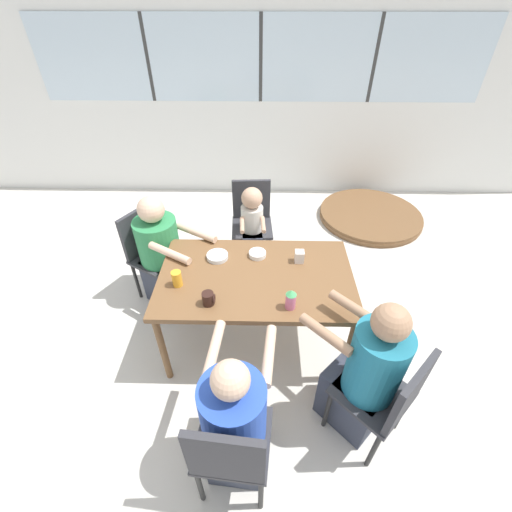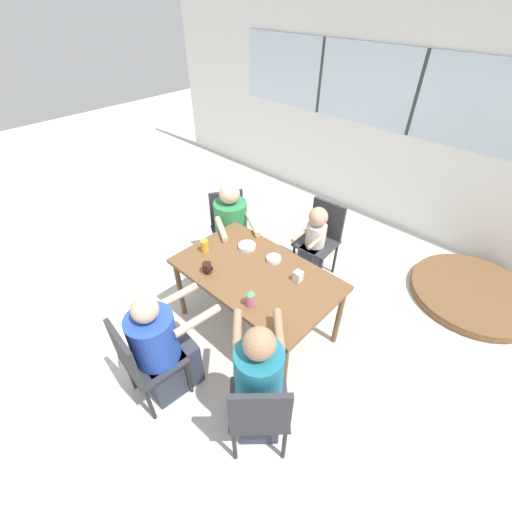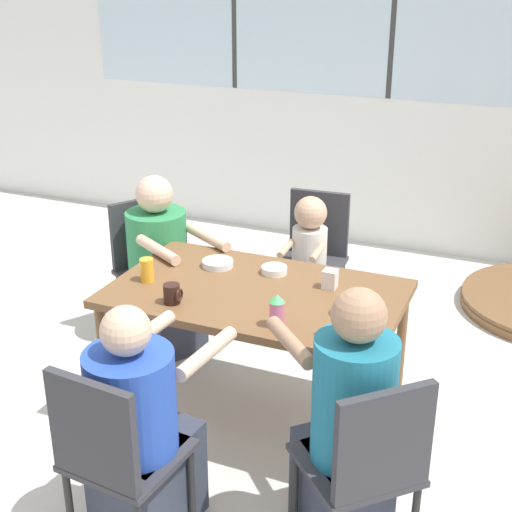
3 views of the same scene
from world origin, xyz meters
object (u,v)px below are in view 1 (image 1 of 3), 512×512
(chair_for_toddler, at_px, (252,216))
(juice_glass, at_px, (177,279))
(chair_for_man_teal_shirt, at_px, (150,248))
(folded_table_stack, at_px, (370,216))
(chair_for_man_blue_shirt, at_px, (389,396))
(person_toddler, at_px, (252,231))
(sippy_cup, at_px, (291,299))
(person_man_teal_shirt, at_px, (165,258))
(milk_carton_small, at_px, (299,256))
(bowl_cereal, at_px, (257,254))
(bowl_white_shallow, at_px, (217,256))
(person_man_blue_shirt, at_px, (364,377))
(person_woman_green_shirt, at_px, (236,422))
(coffee_mug, at_px, (209,299))
(chair_for_woman_green_shirt, at_px, (230,451))

(chair_for_toddler, height_order, juice_glass, chair_for_toddler)
(chair_for_man_teal_shirt, xyz_separation_m, folded_table_stack, (2.38, 1.33, -0.47))
(chair_for_man_blue_shirt, relative_size, person_toddler, 0.97)
(sippy_cup, bearing_deg, chair_for_man_teal_shirt, 143.86)
(person_man_teal_shirt, relative_size, juice_glass, 9.00)
(juice_glass, xyz_separation_m, milk_carton_small, (0.87, 0.28, -0.01))
(person_toddler, distance_m, bowl_cereal, 0.79)
(bowl_white_shallow, bearing_deg, person_man_blue_shirt, -41.99)
(chair_for_toddler, bearing_deg, person_woman_green_shirt, 85.84)
(chair_for_toddler, xyz_separation_m, bowl_white_shallow, (-0.23, -0.92, 0.21))
(chair_for_man_teal_shirt, xyz_separation_m, person_toddler, (0.91, 0.39, -0.08))
(coffee_mug, relative_size, juice_glass, 0.80)
(chair_for_toddler, distance_m, coffee_mug, 1.44)
(chair_for_man_teal_shirt, relative_size, bowl_cereal, 6.57)
(chair_for_man_blue_shirt, distance_m, milk_carton_small, 1.09)
(chair_for_man_blue_shirt, relative_size, chair_for_man_teal_shirt, 1.00)
(person_man_teal_shirt, bearing_deg, coffee_mug, 64.22)
(chair_for_woman_green_shirt, distance_m, folded_table_stack, 3.40)
(chair_for_woman_green_shirt, distance_m, milk_carton_small, 1.37)
(chair_for_man_blue_shirt, bearing_deg, person_man_teal_shirt, 96.89)
(bowl_cereal, height_order, folded_table_stack, bowl_cereal)
(person_man_teal_shirt, bearing_deg, milk_carton_small, 105.04)
(chair_for_man_teal_shirt, xyz_separation_m, person_woman_green_shirt, (0.87, -1.51, -0.05))
(person_man_teal_shirt, relative_size, bowl_cereal, 8.08)
(chair_for_man_teal_shirt, bearing_deg, juice_glass, 62.19)
(person_man_blue_shirt, bearing_deg, juice_glass, 110.37)
(chair_for_toddler, bearing_deg, juice_glass, 65.28)
(coffee_mug, distance_m, bowl_cereal, 0.60)
(chair_for_man_blue_shirt, relative_size, bowl_cereal, 6.57)
(chair_for_toddler, bearing_deg, person_man_blue_shirt, 108.83)
(coffee_mug, xyz_separation_m, folded_table_stack, (1.72, 2.18, -0.71))
(bowl_white_shallow, distance_m, folded_table_stack, 2.51)
(sippy_cup, bearing_deg, person_man_blue_shirt, -40.39)
(person_man_teal_shirt, distance_m, juice_glass, 0.72)
(person_woman_green_shirt, bearing_deg, person_man_teal_shirt, 122.61)
(person_woman_green_shirt, relative_size, bowl_cereal, 7.98)
(milk_carton_small, height_order, bowl_white_shallow, milk_carton_small)
(chair_for_woman_green_shirt, relative_size, bowl_white_shallow, 5.29)
(person_toddler, relative_size, juice_glass, 7.57)
(person_woman_green_shirt, distance_m, person_man_blue_shirt, 0.81)
(sippy_cup, relative_size, milk_carton_small, 1.63)
(person_man_blue_shirt, relative_size, person_toddler, 1.28)
(bowl_white_shallow, bearing_deg, sippy_cup, -43.26)
(chair_for_woman_green_shirt, distance_m, person_woman_green_shirt, 0.18)
(person_woman_green_shirt, xyz_separation_m, coffee_mug, (-0.21, 0.66, 0.30))
(sippy_cup, bearing_deg, coffee_mug, 177.64)
(person_woman_green_shirt, bearing_deg, bowl_cereal, 90.77)
(person_man_teal_shirt, xyz_separation_m, juice_glass, (0.27, -0.59, 0.31))
(chair_for_toddler, bearing_deg, chair_for_woman_green_shirt, 85.46)
(milk_carton_small, distance_m, folded_table_stack, 2.17)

